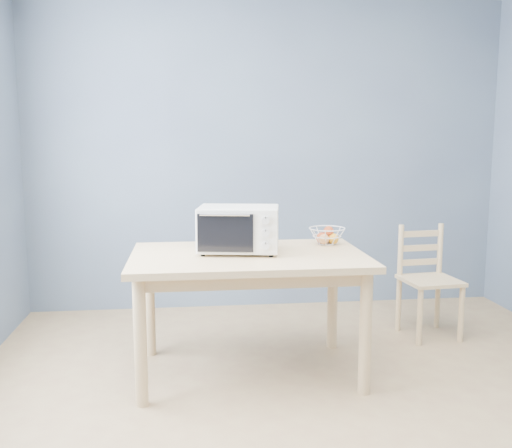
{
  "coord_description": "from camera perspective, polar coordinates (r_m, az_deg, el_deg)",
  "views": [
    {
      "loc": [
        -0.67,
        -2.53,
        1.43
      ],
      "look_at": [
        -0.27,
        0.8,
        0.93
      ],
      "focal_mm": 40.0,
      "sensor_mm": 36.0,
      "label": 1
    }
  ],
  "objects": [
    {
      "name": "toaster_oven",
      "position": [
        3.44,
        -2.07,
        -0.45
      ],
      "size": [
        0.52,
        0.4,
        0.28
      ],
      "rotation": [
        0.0,
        0.0,
        -0.17
      ],
      "color": "silver",
      "rests_on": "dining_table"
    },
    {
      "name": "fruit_basket",
      "position": [
        3.74,
        7.09,
        -1.16
      ],
      "size": [
        0.3,
        0.3,
        0.12
      ],
      "rotation": [
        0.0,
        0.0,
        -0.34
      ],
      "color": "silver",
      "rests_on": "dining_table"
    },
    {
      "name": "room",
      "position": [
        2.62,
        8.07,
        5.5
      ],
      "size": [
        4.01,
        4.51,
        2.61
      ],
      "color": "tan",
      "rests_on": "ground"
    },
    {
      "name": "dining_table",
      "position": [
        3.45,
        -0.77,
        -4.63
      ],
      "size": [
        1.4,
        0.9,
        0.75
      ],
      "color": "#DBB983",
      "rests_on": "ground"
    },
    {
      "name": "dining_chair",
      "position": [
        4.37,
        16.78,
        -5.55
      ],
      "size": [
        0.41,
        0.41,
        0.81
      ],
      "rotation": [
        0.0,
        0.0,
        0.1
      ],
      "color": "#DBB983",
      "rests_on": "ground"
    }
  ]
}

